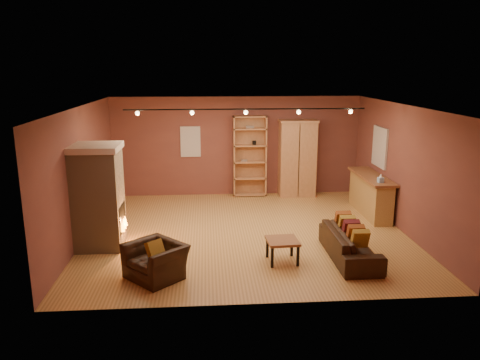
{
  "coord_description": "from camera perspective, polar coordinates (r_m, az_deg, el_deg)",
  "views": [
    {
      "loc": [
        -0.86,
        -9.85,
        3.61
      ],
      "look_at": [
        -0.13,
        0.2,
        1.16
      ],
      "focal_mm": 35.0,
      "sensor_mm": 36.0,
      "label": 1
    }
  ],
  "objects": [
    {
      "name": "fireplace",
      "position": [
        9.84,
        -16.84,
        -1.94
      ],
      "size": [
        1.01,
        0.98,
        2.12
      ],
      "color": "tan",
      "rests_on": "floor"
    },
    {
      "name": "right_window",
      "position": [
        12.22,
        16.68,
        3.87
      ],
      "size": [
        0.05,
        0.9,
        1.0
      ],
      "primitive_type": "cube",
      "color": "silver",
      "rests_on": "right_wall"
    },
    {
      "name": "tissue_box",
      "position": [
        11.27,
        16.78,
        0.15
      ],
      "size": [
        0.13,
        0.13,
        0.22
      ],
      "rotation": [
        0.0,
        0.0,
        0.13
      ],
      "color": "#8BB4DF",
      "rests_on": "bar_counter"
    },
    {
      "name": "armoire",
      "position": [
        13.32,
        6.98,
        2.68
      ],
      "size": [
        1.07,
        0.61,
        2.17
      ],
      "color": "tan",
      "rests_on": "floor"
    },
    {
      "name": "right_wall",
      "position": [
        11.0,
        19.28,
        1.31
      ],
      "size": [
        0.02,
        6.5,
        2.8
      ],
      "primitive_type": "cube",
      "color": "brown",
      "rests_on": "floor"
    },
    {
      "name": "left_wall",
      "position": [
        10.44,
        -18.73,
        0.72
      ],
      "size": [
        0.02,
        6.5,
        2.8
      ],
      "primitive_type": "cube",
      "color": "brown",
      "rests_on": "floor"
    },
    {
      "name": "bookcase",
      "position": [
        13.27,
        1.17,
        3.04
      ],
      "size": [
        0.93,
        0.36,
        2.28
      ],
      "color": "tan",
      "rests_on": "floor"
    },
    {
      "name": "back_window",
      "position": [
        13.25,
        -6.06,
        4.66
      ],
      "size": [
        0.56,
        0.04,
        0.86
      ],
      "primitive_type": "cube",
      "color": "silver",
      "rests_on": "back_wall"
    },
    {
      "name": "track_rail",
      "position": [
        10.13,
        0.71,
        8.46
      ],
      "size": [
        5.2,
        0.09,
        0.13
      ],
      "color": "black",
      "rests_on": "ceiling"
    },
    {
      "name": "loveseat",
      "position": [
        9.28,
        13.28,
        -7.0
      ],
      "size": [
        0.57,
        1.93,
        0.79
      ],
      "rotation": [
        0.0,
        0.0,
        1.57
      ],
      "color": "black",
      "rests_on": "floor"
    },
    {
      "name": "coffee_table",
      "position": [
        8.92,
        5.2,
        -7.64
      ],
      "size": [
        0.61,
        0.61,
        0.44
      ],
      "rotation": [
        0.0,
        0.0,
        0.06
      ],
      "color": "brown",
      "rests_on": "floor"
    },
    {
      "name": "armchair",
      "position": [
        8.37,
        -10.26,
        -8.99
      ],
      "size": [
        1.1,
        1.11,
        0.83
      ],
      "rotation": [
        0.0,
        0.0,
        -0.81
      ],
      "color": "black",
      "rests_on": "floor"
    },
    {
      "name": "bar_counter",
      "position": [
        12.09,
        15.6,
        -1.7
      ],
      "size": [
        0.57,
        2.08,
        1.0
      ],
      "color": "tan",
      "rests_on": "floor"
    },
    {
      "name": "back_wall",
      "position": [
        13.31,
        -0.42,
        4.13
      ],
      "size": [
        7.0,
        0.02,
        2.8
      ],
      "primitive_type": "cube",
      "color": "brown",
      "rests_on": "floor"
    },
    {
      "name": "ceiling",
      "position": [
        9.92,
        0.82,
        9.0
      ],
      "size": [
        7.0,
        7.0,
        0.0
      ],
      "primitive_type": "plane",
      "rotation": [
        3.14,
        0.0,
        0.0
      ],
      "color": "#56311B",
      "rests_on": "back_wall"
    },
    {
      "name": "floor",
      "position": [
        10.53,
        0.76,
        -6.37
      ],
      "size": [
        7.0,
        7.0,
        0.0
      ],
      "primitive_type": "plane",
      "color": "#A6763B",
      "rests_on": "ground"
    }
  ]
}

